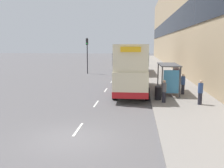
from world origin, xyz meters
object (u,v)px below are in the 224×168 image
Objects in this scene: car_0 at (137,57)px; litter_bin at (158,93)px; bus_shelter at (171,73)px; pedestrian_2 at (164,91)px; double_decker_bus_ahead at (133,58)px; pedestrian_at_shelter at (200,92)px; pedestrian_1 at (183,84)px; traffic_light_far_kerb at (87,50)px; double_decker_bus_near at (132,67)px.

car_0 is 49.38m from litter_bin.
pedestrian_2 is (-0.88, -3.42, -0.90)m from bus_shelter.
double_decker_bus_ahead is 20.51m from pedestrian_at_shelter.
pedestrian_at_shelter is (5.03, -19.84, -1.27)m from double_decker_bus_ahead.
bus_shelter reaches higher than pedestrian_at_shelter.
bus_shelter reaches higher than pedestrian_2.
pedestrian_2 is at bearing -82.39° from double_decker_bus_ahead.
pedestrian_1 is (1.01, -0.17, -0.86)m from bus_shelter.
car_0 is 50.26m from pedestrian_2.
traffic_light_far_kerb reaches higher than bus_shelter.
car_0 is at bearing 77.21° from traffic_light_far_kerb.
traffic_light_far_kerb reaches higher than litter_bin.
traffic_light_far_kerb is at bearing 124.30° from bus_shelter.
double_decker_bus_ahead is 30.80m from car_0.
double_decker_bus_ahead is 9.90× the size of litter_bin.
bus_shelter is at bearing 170.26° from pedestrian_1.
pedestrian_at_shelter is 22.23m from traffic_light_far_kerb.
pedestrian_1 is at bearing 46.78° from litter_bin.
pedestrian_1 is at bearing -85.20° from car_0.
pedestrian_at_shelter is at bearing -67.91° from bus_shelter.
double_decker_bus_ahead reaches higher than pedestrian_at_shelter.
double_decker_bus_near is at bearing 135.88° from pedestrian_at_shelter.
traffic_light_far_kerb is (-6.69, -1.11, 1.22)m from double_decker_bus_ahead.
pedestrian_at_shelter is at bearing -81.62° from pedestrian_1.
pedestrian_at_shelter is at bearing -44.12° from double_decker_bus_near.
pedestrian_1 is at bearing -74.49° from double_decker_bus_ahead.
car_0 is at bearing 92.34° from pedestrian_2.
pedestrian_at_shelter is at bearing -9.21° from pedestrian_2.
litter_bin is 0.20× the size of traffic_light_far_kerb.
litter_bin is (2.26, -18.58, -1.61)m from double_decker_bus_ahead.
double_decker_bus_ahead is 2.44× the size of car_0.
pedestrian_1 is at bearing 98.38° from pedestrian_at_shelter.
car_0 reaches higher than pedestrian_2.
bus_shelter is 2.44× the size of pedestrian_1.
double_decker_bus_ahead is (-3.48, 16.03, 0.41)m from bus_shelter.
double_decker_bus_near is 9.58× the size of litter_bin.
bus_shelter is 2.57× the size of pedestrian_2.
traffic_light_far_kerb is at bearing 117.13° from litter_bin.
pedestrian_1 is 18.95m from traffic_light_far_kerb.
double_decker_bus_near reaches higher than pedestrian_2.
bus_shelter reaches higher than car_0.
traffic_light_far_kerb is (-9.29, 18.33, 2.53)m from pedestrian_2.
pedestrian_1 is at bearing -13.79° from double_decker_bus_near.
traffic_light_far_kerb is at bearing 116.87° from pedestrian_2.
bus_shelter is 3.65m from pedestrian_2.
pedestrian_2 is at bearing -120.28° from pedestrian_1.
traffic_light_far_kerb reaches higher than pedestrian_at_shelter.
traffic_light_far_kerb is at bearing -102.79° from car_0.
traffic_light_far_kerb is (-10.17, 14.91, 1.63)m from bus_shelter.
double_decker_bus_near is at bearing 164.99° from bus_shelter.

